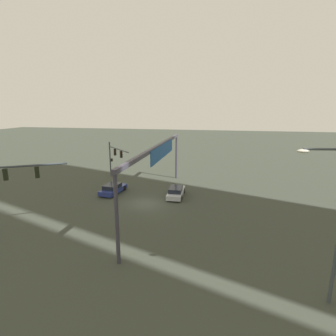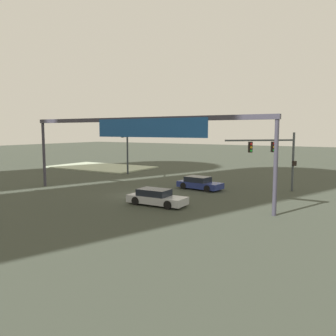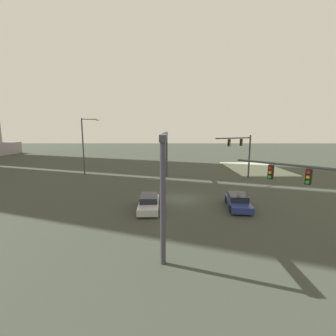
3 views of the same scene
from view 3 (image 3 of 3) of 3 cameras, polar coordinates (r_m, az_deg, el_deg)
name	(u,v)px [view 3 (image 3 of 3)]	position (r m, az deg, el deg)	size (l,w,h in m)	color
ground_plane	(180,199)	(23.63, 2.93, -7.65)	(202.76, 202.76, 0.00)	#33392F
sidewalk_corner	(254,168)	(44.60, 20.54, -0.07)	(15.06, 9.05, 0.15)	#A0AE94
traffic_signal_near_corner	(242,148)	(33.69, 17.80, 4.68)	(3.55, 5.74, 6.23)	#31383F
traffic_signal_opposite_side	(312,185)	(16.28, 32.18, -3.58)	(5.17, 4.95, 5.42)	#3D4449
streetlamp_curved_arm	(85,143)	(37.59, -19.90, 5.94)	(0.66, 2.72, 8.69)	#394246
overhead_sign_gantry	(165,143)	(22.24, -0.73, 6.20)	(23.37, 0.43, 6.67)	#383644
sedan_car_approaching	(238,202)	(21.78, 16.94, -7.96)	(4.47, 2.25, 1.21)	navy
sedan_car_waiting_far	(149,203)	(20.57, -4.75, -8.59)	(4.59, 1.92, 1.21)	#ACB1BA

